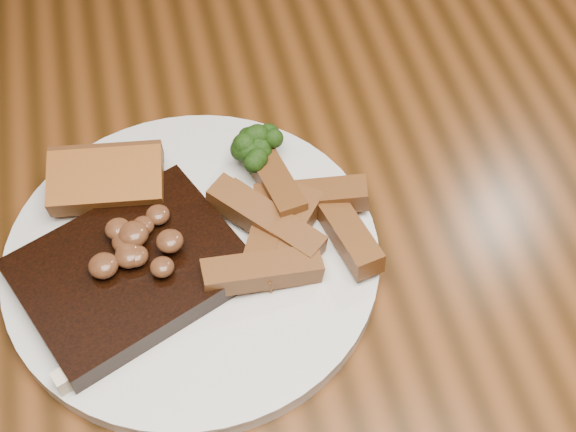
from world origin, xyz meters
name	(u,v)px	position (x,y,z in m)	size (l,w,h in m)	color
dining_table	(286,299)	(0.00, 0.00, 0.66)	(1.60, 0.90, 0.75)	#552C11
chair_far	(82,69)	(-0.19, 0.56, 0.48)	(0.50, 0.50, 0.88)	black
plate	(193,259)	(-0.08, 0.00, 0.76)	(0.31, 0.31, 0.01)	silver
steak	(131,272)	(-0.13, -0.02, 0.77)	(0.17, 0.13, 0.02)	black
steak_bone	(140,337)	(-0.13, -0.07, 0.77)	(0.14, 0.01, 0.02)	beige
mushroom_pile	(132,238)	(-0.12, 0.00, 0.80)	(0.07, 0.07, 0.03)	#5A311C
garlic_bread	(110,194)	(-0.14, 0.07, 0.77)	(0.10, 0.05, 0.02)	#98511B
potato_wedges	(291,223)	(0.01, 0.00, 0.77)	(0.12, 0.12, 0.02)	brown
broccoli_cluster	(252,152)	(-0.01, 0.08, 0.78)	(0.06, 0.06, 0.04)	#1D3B0D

